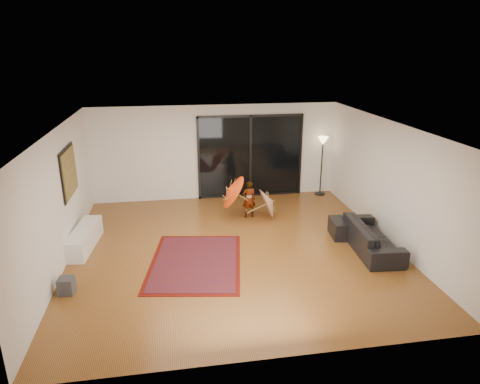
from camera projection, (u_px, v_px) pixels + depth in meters
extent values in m
plane|color=#935728|center=(235.00, 250.00, 9.38)|extent=(7.00, 7.00, 0.00)
plane|color=white|center=(234.00, 127.00, 8.50)|extent=(7.00, 7.00, 0.00)
plane|color=silver|center=(216.00, 152.00, 12.20)|extent=(7.00, 0.00, 7.00)
plane|color=silver|center=(274.00, 276.00, 5.67)|extent=(7.00, 0.00, 7.00)
plane|color=silver|center=(58.00, 201.00, 8.40)|extent=(0.00, 7.00, 7.00)
plane|color=silver|center=(390.00, 183.00, 9.48)|extent=(0.00, 7.00, 7.00)
cube|color=black|center=(250.00, 156.00, 12.38)|extent=(3.00, 0.04, 2.40)
cube|color=black|center=(251.00, 116.00, 11.98)|extent=(3.06, 0.06, 0.06)
cube|color=black|center=(250.00, 195.00, 12.74)|extent=(3.06, 0.06, 0.06)
cube|color=black|center=(250.00, 157.00, 12.36)|extent=(0.06, 0.06, 2.40)
cube|color=black|center=(69.00, 172.00, 9.24)|extent=(0.02, 1.28, 1.08)
cube|color=#1C4736|center=(70.00, 172.00, 9.24)|extent=(0.03, 1.18, 0.98)
cube|color=white|center=(84.00, 238.00, 9.42)|extent=(0.57, 1.64, 0.45)
cube|color=#424244|center=(66.00, 286.00, 7.68)|extent=(0.29, 0.29, 0.30)
cube|color=#510D06|center=(196.00, 262.00, 8.82)|extent=(2.22, 2.81, 0.01)
cube|color=maroon|center=(196.00, 262.00, 8.81)|extent=(2.03, 2.62, 0.02)
imported|color=black|center=(371.00, 237.00, 9.32)|extent=(0.95, 2.08, 0.59)
cube|color=black|center=(346.00, 228.00, 9.99)|extent=(0.78, 0.78, 0.40)
cylinder|color=black|center=(320.00, 194.00, 12.88)|extent=(0.30, 0.30, 0.03)
cylinder|color=black|center=(321.00, 168.00, 12.63)|extent=(0.04, 0.04, 1.61)
cone|color=#FFD899|center=(323.00, 141.00, 12.36)|extent=(0.30, 0.30, 0.24)
imported|color=#999999|center=(249.00, 199.00, 11.01)|extent=(0.37, 0.26, 0.97)
cone|color=#E33C0B|center=(228.00, 192.00, 10.80)|extent=(0.65, 0.91, 0.86)
cylinder|color=#A78447|center=(228.00, 204.00, 10.91)|extent=(0.43, 0.02, 0.30)
cylinder|color=#A78447|center=(228.00, 188.00, 10.77)|extent=(0.05, 0.02, 0.05)
cone|color=silver|center=(273.00, 199.00, 10.96)|extent=(0.50, 0.84, 0.85)
cylinder|color=#A78447|center=(273.00, 213.00, 11.08)|extent=(0.52, 0.02, 0.24)
cylinder|color=#A78447|center=(273.00, 195.00, 10.92)|extent=(0.06, 0.02, 0.04)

